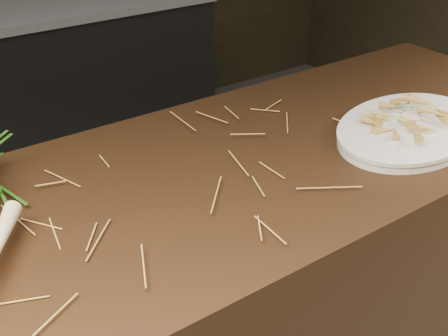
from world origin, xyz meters
name	(u,v)px	position (x,y,z in m)	size (l,w,h in m)	color
back_counter	(37,89)	(0.30, 2.18, 0.42)	(1.82, 0.62, 0.84)	black
straw_bedding	(164,186)	(0.00, 0.30, 0.91)	(1.40, 0.60, 0.02)	#AF7830
serving_platter	(408,130)	(0.61, 0.17, 0.91)	(0.44, 0.30, 0.02)	white
roasted_veg_heap	(411,117)	(0.61, 0.17, 0.95)	(0.22, 0.16, 0.05)	#AE8532
serving_fork	(444,108)	(0.77, 0.19, 0.93)	(0.01, 0.17, 0.00)	silver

